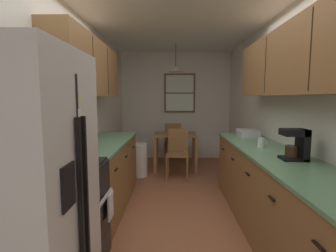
% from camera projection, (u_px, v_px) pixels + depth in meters
% --- Properties ---
extents(ground_plane, '(12.00, 12.00, 0.00)m').
position_uv_depth(ground_plane, '(178.00, 200.00, 3.69)').
color(ground_plane, '#995B3D').
extents(wall_left, '(0.10, 9.00, 2.55)m').
position_uv_depth(wall_left, '(82.00, 112.00, 3.57)').
color(wall_left, white).
rests_on(wall_left, ground).
extents(wall_right, '(0.10, 9.00, 2.55)m').
position_uv_depth(wall_right, '(275.00, 112.00, 3.53)').
color(wall_right, white).
rests_on(wall_right, ground).
extents(wall_back, '(4.40, 0.10, 2.55)m').
position_uv_depth(wall_back, '(175.00, 106.00, 6.18)').
color(wall_back, white).
rests_on(wall_back, ground).
extents(ceiling_slab, '(4.40, 9.00, 0.08)m').
position_uv_depth(ceiling_slab, '(178.00, 14.00, 3.41)').
color(ceiling_slab, white).
extents(refrigerator, '(0.74, 0.74, 1.74)m').
position_uv_depth(refrigerator, '(18.00, 206.00, 1.42)').
color(refrigerator, silver).
rests_on(refrigerator, ground).
extents(stove_range, '(0.66, 0.61, 1.10)m').
position_uv_depth(stove_range, '(65.00, 216.00, 2.16)').
color(stove_range, black).
rests_on(stove_range, ground).
extents(microwave_over_range, '(0.39, 0.57, 0.33)m').
position_uv_depth(microwave_over_range, '(44.00, 77.00, 2.03)').
color(microwave_over_range, black).
extents(counter_left, '(0.64, 1.90, 0.90)m').
position_uv_depth(counter_left, '(104.00, 174.00, 3.41)').
color(counter_left, olive).
rests_on(counter_left, ground).
extents(upper_cabinets_left, '(0.33, 1.98, 0.70)m').
position_uv_depth(upper_cabinets_left, '(89.00, 69.00, 3.21)').
color(upper_cabinets_left, olive).
extents(counter_right, '(0.64, 3.19, 0.90)m').
position_uv_depth(counter_right, '(277.00, 198.00, 2.61)').
color(counter_right, olive).
rests_on(counter_right, ground).
extents(upper_cabinets_right, '(0.33, 2.87, 0.68)m').
position_uv_depth(upper_cabinets_right, '(301.00, 59.00, 2.41)').
color(upper_cabinets_right, olive).
extents(dining_table, '(0.86, 0.72, 0.74)m').
position_uv_depth(dining_table, '(175.00, 140.00, 5.24)').
color(dining_table, olive).
rests_on(dining_table, ground).
extents(dining_chair_near, '(0.43, 0.43, 0.90)m').
position_uv_depth(dining_chair_near, '(178.00, 151.00, 4.69)').
color(dining_chair_near, olive).
rests_on(dining_chair_near, ground).
extents(dining_chair_far, '(0.42, 0.42, 0.90)m').
position_uv_depth(dining_chair_far, '(173.00, 140.00, 5.82)').
color(dining_chair_far, olive).
rests_on(dining_chair_far, ground).
extents(pendant_light, '(0.28, 0.28, 0.55)m').
position_uv_depth(pendant_light, '(176.00, 69.00, 5.08)').
color(pendant_light, black).
extents(back_window, '(0.74, 0.05, 0.92)m').
position_uv_depth(back_window, '(180.00, 93.00, 6.08)').
color(back_window, brown).
extents(trash_bin, '(0.31, 0.31, 0.62)m').
position_uv_depth(trash_bin, '(139.00, 160.00, 4.78)').
color(trash_bin, white).
rests_on(trash_bin, ground).
extents(storage_canister, '(0.12, 0.12, 0.18)m').
position_uv_depth(storage_canister, '(81.00, 146.00, 2.55)').
color(storage_canister, '#D84C19').
rests_on(storage_canister, counter_left).
extents(dish_towel, '(0.02, 0.16, 0.24)m').
position_uv_depth(dish_towel, '(111.00, 206.00, 2.30)').
color(dish_towel, white).
extents(coffee_maker, '(0.22, 0.18, 0.29)m').
position_uv_depth(coffee_maker, '(297.00, 144.00, 2.35)').
color(coffee_maker, black).
rests_on(coffee_maker, counter_right).
extents(mug_by_coffeemaker, '(0.11, 0.07, 0.11)m').
position_uv_depth(mug_by_coffeemaker, '(261.00, 143.00, 2.96)').
color(mug_by_coffeemaker, white).
rests_on(mug_by_coffeemaker, counter_right).
extents(dish_rack, '(0.28, 0.34, 0.10)m').
position_uv_depth(dish_rack, '(248.00, 133.00, 3.78)').
color(dish_rack, silver).
rests_on(dish_rack, counter_right).
extents(table_serving_bowl, '(0.19, 0.19, 0.06)m').
position_uv_depth(table_serving_bowl, '(179.00, 132.00, 5.16)').
color(table_serving_bowl, '#E0D14C').
rests_on(table_serving_bowl, dining_table).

